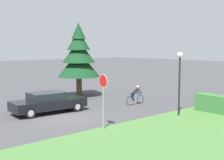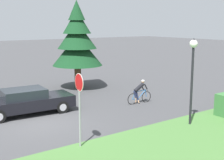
# 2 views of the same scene
# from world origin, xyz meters

# --- Properties ---
(ground_plane) EXTENTS (140.00, 140.00, 0.00)m
(ground_plane) POSITION_xyz_m (0.00, 0.00, 0.00)
(ground_plane) COLOR #424244
(sedan_left_lane) EXTENTS (2.13, 4.91, 1.36)m
(sedan_left_lane) POSITION_xyz_m (-1.74, 0.05, 0.69)
(sedan_left_lane) COLOR black
(sedan_left_lane) RESTS_ON ground
(cyclist) EXTENTS (0.44, 1.73, 1.42)m
(cyclist) POSITION_xyz_m (0.01, 6.33, 0.69)
(cyclist) COLOR black
(cyclist) RESTS_ON ground
(stop_sign) EXTENTS (0.69, 0.07, 2.88)m
(stop_sign) POSITION_xyz_m (3.70, 0.16, 2.02)
(stop_sign) COLOR gray
(stop_sign) RESTS_ON ground
(street_lamp) EXTENTS (0.37, 0.37, 4.06)m
(street_lamp) POSITION_xyz_m (4.38, 5.75, 2.94)
(street_lamp) COLOR black
(street_lamp) RESTS_ON ground
(conifer_tall_near) EXTENTS (3.59, 3.59, 6.32)m
(conifer_tall_near) POSITION_xyz_m (-5.95, 5.53, 3.47)
(conifer_tall_near) COLOR #4C3823
(conifer_tall_near) RESTS_ON ground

